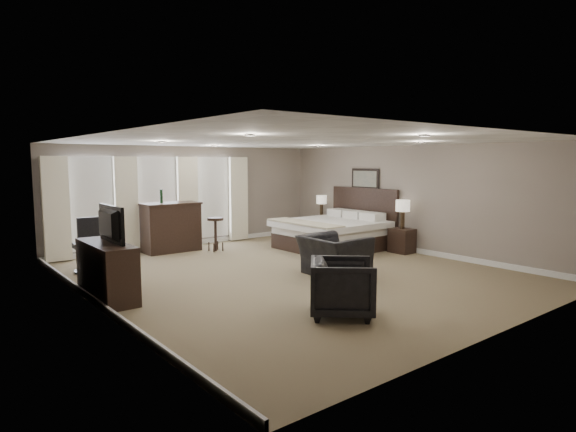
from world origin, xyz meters
TOP-DOWN VIEW (x-y plane):
  - room at (0.00, 0.00)m, footprint 7.60×8.60m
  - window_bay at (-1.00, 4.11)m, footprint 5.25×0.20m
  - bed at (2.58, 1.51)m, footprint 2.37×2.27m
  - nightstand_near at (3.47, 0.06)m, footprint 0.44×0.54m
  - nightstand_far at (3.47, 2.96)m, footprint 0.47×0.57m
  - lamp_near at (3.47, 0.06)m, footprint 0.34×0.34m
  - lamp_far at (3.47, 2.96)m, footprint 0.30×0.30m
  - wall_art at (3.70, 1.51)m, footprint 0.04×0.96m
  - dresser at (-3.45, 0.50)m, footprint 0.51×1.58m
  - tv at (-3.45, 0.50)m, footprint 0.60×1.03m
  - armchair_near at (0.55, -0.60)m, footprint 0.80×1.20m
  - armchair_far at (-1.08, -2.46)m, footprint 1.20×1.21m
  - bar_counter at (-0.84, 3.73)m, footprint 1.40×0.73m
  - bar_stool_left at (-2.77, 2.95)m, footprint 0.42×0.42m
  - bar_stool_right at (0.04, 3.08)m, footprint 0.52×0.52m
  - desk_chair at (-3.11, 2.62)m, footprint 0.60×0.60m

SIDE VIEW (x-z plane):
  - nightstand_near at x=3.47m, z-range 0.00..0.59m
  - nightstand_far at x=3.47m, z-range 0.00..0.63m
  - bar_stool_left at x=-2.77m, z-range 0.00..0.81m
  - bar_stool_right at x=0.04m, z-range 0.00..0.83m
  - armchair_far at x=-1.08m, z-range 0.00..0.91m
  - dresser at x=-3.45m, z-range 0.00..0.92m
  - armchair_near at x=0.55m, z-range 0.00..1.04m
  - desk_chair at x=-3.11m, z-range 0.00..1.14m
  - bar_counter at x=-0.84m, z-range 0.00..1.22m
  - bed at x=2.58m, z-range 0.00..1.51m
  - lamp_far at x=3.47m, z-range 0.63..1.24m
  - lamp_near at x=3.47m, z-range 0.59..1.29m
  - tv at x=-3.45m, z-range 0.92..1.05m
  - window_bay at x=-1.00m, z-range 0.05..2.35m
  - room at x=0.00m, z-range -0.02..2.62m
  - wall_art at x=3.70m, z-range 1.47..2.03m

